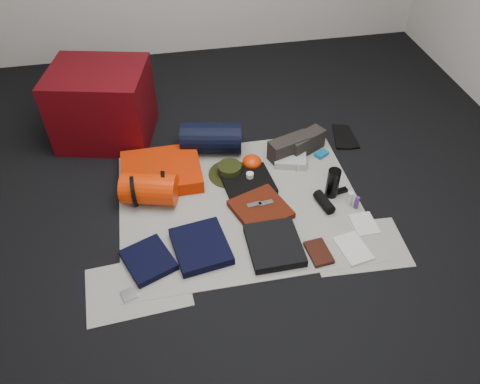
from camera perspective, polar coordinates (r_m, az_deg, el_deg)
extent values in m
cube|color=black|center=(3.16, 0.01, -1.59)|extent=(4.50, 4.50, 0.02)
cube|color=#B0B0A3|center=(3.15, 0.01, -1.42)|extent=(1.60, 1.30, 0.01)
cube|color=#B0B0A3|center=(2.78, -12.32, -11.26)|extent=(0.61, 0.44, 0.00)
cube|color=#B0B0A3|center=(3.00, 14.26, -6.37)|extent=(0.60, 0.43, 0.00)
cube|color=#4F050A|center=(3.72, -16.42, 10.18)|extent=(0.80, 0.71, 0.57)
cube|color=red|center=(3.36, -9.57, 2.47)|extent=(0.55, 0.46, 0.10)
cylinder|color=red|center=(3.16, -11.00, 0.38)|extent=(0.41, 0.30, 0.21)
cylinder|color=black|center=(3.16, -12.79, 0.16)|extent=(0.02, 0.22, 0.22)
cylinder|color=black|center=(3.15, -9.20, 0.64)|extent=(0.03, 0.22, 0.22)
cylinder|color=black|center=(3.51, -3.52, 6.58)|extent=(0.49, 0.32, 0.23)
cylinder|color=black|center=(3.36, -1.26, 2.24)|extent=(0.34, 0.34, 0.01)
cylinder|color=black|center=(3.34, -1.27, 2.77)|extent=(0.17, 0.17, 0.07)
cube|color=#292420|center=(3.49, 6.06, 5.40)|extent=(0.34, 0.22, 0.16)
cube|color=#292420|center=(3.56, 8.02, 5.97)|extent=(0.33, 0.25, 0.15)
cube|color=black|center=(3.79, 12.28, 6.59)|extent=(0.18, 0.33, 0.02)
cube|color=black|center=(3.80, 12.97, 6.51)|extent=(0.12, 0.30, 0.02)
cube|color=black|center=(2.85, -11.09, -8.15)|extent=(0.35, 0.37, 0.05)
cube|color=black|center=(2.87, -4.80, -6.61)|extent=(0.37, 0.41, 0.06)
cube|color=black|center=(2.88, 4.20, -6.46)|extent=(0.32, 0.36, 0.06)
cube|color=black|center=(3.28, 0.97, 1.22)|extent=(0.37, 0.35, 0.03)
cube|color=#481407|center=(3.08, 2.53, -2.10)|extent=(0.42, 0.42, 0.04)
ellipsoid|color=red|center=(3.40, 1.47, 3.70)|extent=(0.15, 0.15, 0.09)
cube|color=#9EA59C|center=(3.46, 6.15, 3.92)|extent=(0.27, 0.23, 0.06)
cylinder|color=black|center=(3.20, 11.25, 1.08)|extent=(0.10, 0.10, 0.22)
cylinder|color=black|center=(3.16, 10.22, -1.21)|extent=(0.11, 0.19, 0.07)
cube|color=#B4B5B9|center=(3.43, 7.39, 3.16)|extent=(0.10, 0.07, 0.04)
cube|color=#0F5D92|center=(3.57, 9.91, 4.58)|extent=(0.12, 0.10, 0.03)
cylinder|color=#4E216C|center=(3.19, 14.03, -1.25)|extent=(0.04, 0.04, 0.09)
cylinder|color=silver|center=(3.19, 13.25, -0.80)|extent=(0.05, 0.05, 0.11)
cube|color=black|center=(2.89, 9.57, -7.28)|extent=(0.14, 0.20, 0.03)
cube|color=beige|center=(2.96, 13.62, -6.68)|extent=(0.20, 0.26, 0.01)
cube|color=beige|center=(3.12, 14.90, -3.75)|extent=(0.15, 0.19, 0.01)
cube|color=black|center=(3.29, 12.16, 0.13)|extent=(0.10, 0.05, 0.02)
cube|color=#B4B5B9|center=(2.75, -13.37, -12.09)|extent=(0.10, 0.10, 0.01)
cylinder|color=silver|center=(3.28, 1.21, 2.05)|extent=(0.05, 0.05, 0.04)
cube|color=#B4B5B9|center=(3.07, 1.73, -1.56)|extent=(0.10, 0.05, 0.01)
cube|color=#B4B5B9|center=(3.08, 3.18, -1.36)|extent=(0.10, 0.05, 0.01)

